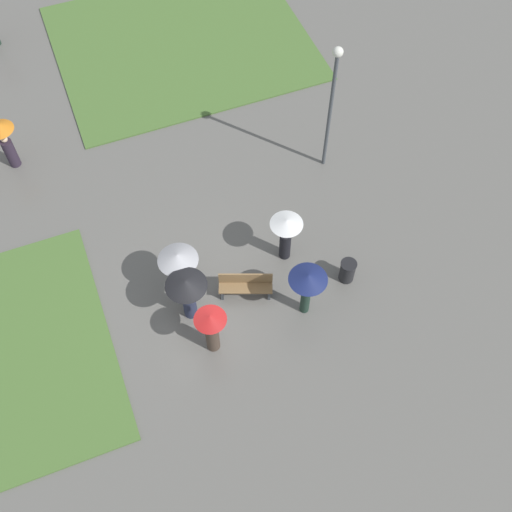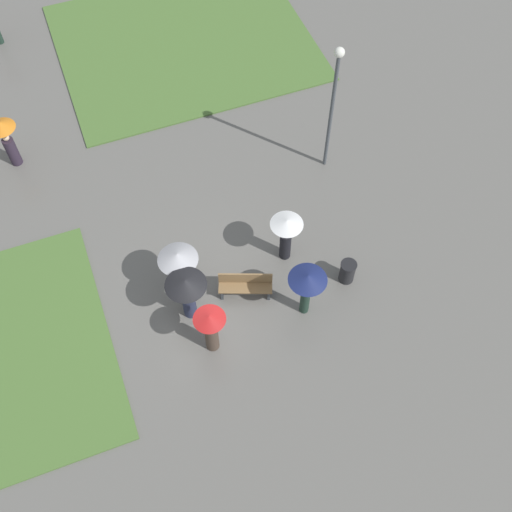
{
  "view_description": "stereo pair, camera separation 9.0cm",
  "coord_description": "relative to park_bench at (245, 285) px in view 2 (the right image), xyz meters",
  "views": [
    {
      "loc": [
        -1.74,
        -9.16,
        17.05
      ],
      "look_at": [
        1.99,
        0.39,
        1.0
      ],
      "focal_mm": 45.0,
      "sensor_mm": 36.0,
      "label": 1
    },
    {
      "loc": [
        -1.66,
        -9.2,
        17.05
      ],
      "look_at": [
        1.99,
        0.39,
        1.0
      ],
      "focal_mm": 45.0,
      "sensor_mm": 36.0,
      "label": 2
    }
  ],
  "objects": [
    {
      "name": "crowd_person_grey",
      "position": [
        -1.72,
        0.87,
        0.92
      ],
      "size": [
        1.19,
        1.19,
        1.85
      ],
      "rotation": [
        0.0,
        0.0,
        1.05
      ],
      "color": "#47382D",
      "rests_on": "ground_plane"
    },
    {
      "name": "lone_walker_mid_plaza",
      "position": [
        -5.63,
        7.71,
        0.81
      ],
      "size": [
        0.95,
        0.95,
        1.95
      ],
      "rotation": [
        0.0,
        0.0,
        6.28
      ],
      "color": "#2D2333",
      "rests_on": "ground_plane"
    },
    {
      "name": "trash_bin",
      "position": [
        3.06,
        -0.64,
        -0.05
      ],
      "size": [
        0.5,
        0.5,
        0.83
      ],
      "color": "#232326",
      "rests_on": "ground_plane"
    },
    {
      "name": "park_bench",
      "position": [
        0.0,
        0.0,
        0.0
      ],
      "size": [
        1.65,
        0.98,
        0.9
      ],
      "rotation": [
        0.0,
        0.0,
        -0.37
      ],
      "color": "brown",
      "rests_on": "ground_plane"
    },
    {
      "name": "ground_plane",
      "position": [
        -1.45,
        0.13,
        -0.46
      ],
      "size": [
        90.0,
        90.0,
        0.0
      ],
      "primitive_type": "plane",
      "color": "#66635E"
    },
    {
      "name": "lawn_patch_far",
      "position": [
        1.68,
        11.66,
        -0.43
      ],
      "size": [
        9.81,
        8.39,
        0.06
      ],
      "color": "#4C7033",
      "rests_on": "ground_plane"
    },
    {
      "name": "lamp_post",
      "position": [
        4.35,
        3.86,
        2.67
      ],
      "size": [
        0.32,
        0.32,
        4.95
      ],
      "color": "#474C51",
      "rests_on": "ground_plane"
    },
    {
      "name": "crowd_person_black",
      "position": [
        -1.77,
        -0.06,
        0.92
      ],
      "size": [
        1.2,
        1.2,
        1.91
      ],
      "rotation": [
        0.0,
        0.0,
        5.42
      ],
      "color": "#282D47",
      "rests_on": "ground_plane"
    },
    {
      "name": "crowd_person_white",
      "position": [
        1.62,
        0.83,
        0.78
      ],
      "size": [
        1.0,
        1.0,
        1.87
      ],
      "rotation": [
        0.0,
        0.0,
        4.99
      ],
      "color": "black",
      "rests_on": "ground_plane"
    },
    {
      "name": "crowd_person_red",
      "position": [
        -1.5,
        -1.31,
        0.67
      ],
      "size": [
        0.91,
        0.91,
        1.85
      ],
      "rotation": [
        0.0,
        0.0,
        4.19
      ],
      "color": "#47382D",
      "rests_on": "ground_plane"
    },
    {
      "name": "crowd_person_navy",
      "position": [
        1.43,
        -1.17,
        1.06
      ],
      "size": [
        1.11,
        1.11,
        1.97
      ],
      "rotation": [
        0.0,
        0.0,
        1.18
      ],
      "color": "#1E3328",
      "rests_on": "ground_plane"
    }
  ]
}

